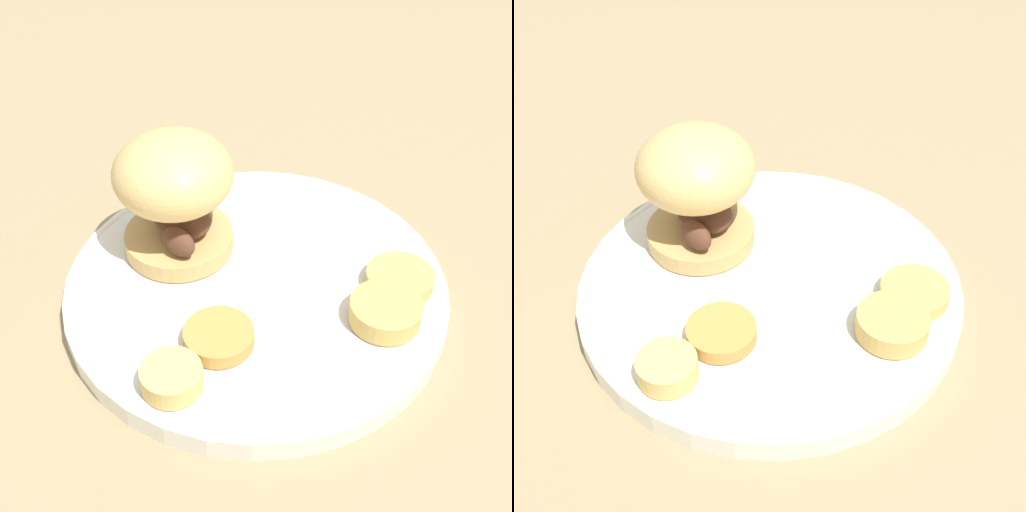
% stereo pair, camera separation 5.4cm
% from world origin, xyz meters
% --- Properties ---
extents(ground_plane, '(4.00, 4.00, 0.00)m').
position_xyz_m(ground_plane, '(0.00, 0.00, 0.00)').
color(ground_plane, '#937F5B').
extents(dinner_plate, '(0.30, 0.30, 0.02)m').
position_xyz_m(dinner_plate, '(0.00, 0.00, 0.01)').
color(dinner_plate, white).
rests_on(dinner_plate, ground_plane).
extents(sandwich, '(0.10, 0.09, 0.10)m').
position_xyz_m(sandwich, '(0.03, 0.07, 0.08)').
color(sandwich, tan).
rests_on(sandwich, dinner_plate).
extents(potato_round_0, '(0.05, 0.05, 0.02)m').
position_xyz_m(potato_round_0, '(-0.02, -0.10, 0.03)').
color(potato_round_0, tan).
rests_on(potato_round_0, dinner_plate).
extents(potato_round_1, '(0.04, 0.04, 0.02)m').
position_xyz_m(potato_round_1, '(-0.11, 0.03, 0.03)').
color(potato_round_1, '#DBB766').
rests_on(potato_round_1, dinner_plate).
extents(potato_round_2, '(0.05, 0.05, 0.01)m').
position_xyz_m(potato_round_2, '(0.02, -0.11, 0.03)').
color(potato_round_2, tan).
rests_on(potato_round_2, dinner_plate).
extents(potato_round_3, '(0.05, 0.05, 0.01)m').
position_xyz_m(potato_round_3, '(-0.07, 0.01, 0.03)').
color(potato_round_3, '#BC8942').
rests_on(potato_round_3, dinner_plate).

